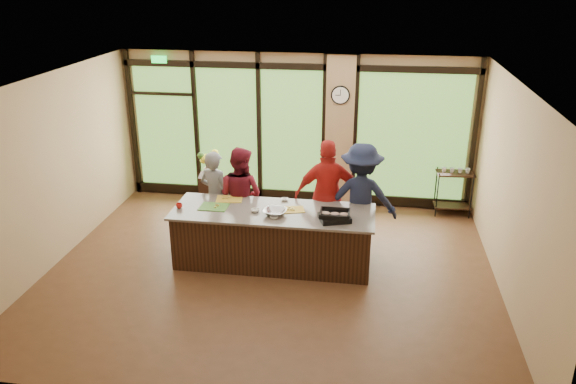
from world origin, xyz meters
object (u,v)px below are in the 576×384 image
(cook_left, at_px, (215,196))
(cook_right, at_px, (361,198))
(flower_stand, at_px, (212,195))
(island_base, at_px, (273,238))
(bar_cart, at_px, (454,187))
(roasting_pan, at_px, (335,218))

(cook_left, relative_size, cook_right, 0.87)
(cook_right, bearing_deg, flower_stand, -18.51)
(island_base, bearing_deg, flower_stand, 132.22)
(cook_right, xyz_separation_m, bar_cart, (1.75, 1.77, -0.37))
(island_base, xyz_separation_m, bar_cart, (3.10, 2.45, 0.13))
(roasting_pan, bearing_deg, island_base, 148.05)
(cook_left, relative_size, bar_cart, 1.72)
(cook_left, distance_m, flower_stand, 1.09)
(roasting_pan, distance_m, bar_cart, 3.42)
(cook_right, height_order, roasting_pan, cook_right)
(cook_right, relative_size, bar_cart, 1.98)
(roasting_pan, bearing_deg, flower_stand, 123.39)
(island_base, distance_m, cook_right, 1.60)
(flower_stand, xyz_separation_m, bar_cart, (4.60, 0.80, 0.14))
(flower_stand, bearing_deg, island_base, -56.35)
(island_base, height_order, roasting_pan, roasting_pan)
(cook_right, relative_size, roasting_pan, 4.19)
(bar_cart, bearing_deg, flower_stand, -173.87)
(cook_left, xyz_separation_m, cook_right, (2.49, -0.01, 0.12))
(island_base, relative_size, cook_right, 1.65)
(island_base, relative_size, cook_left, 1.90)
(island_base, xyz_separation_m, cook_left, (-1.14, 0.69, 0.38))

